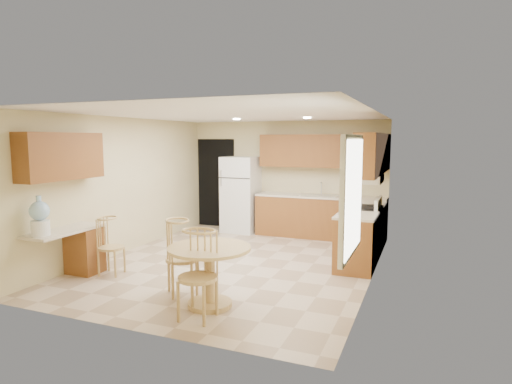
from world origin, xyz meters
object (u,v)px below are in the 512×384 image
at_px(dining_table, 210,267).
at_px(water_crock, 40,218).
at_px(stove, 361,232).
at_px(chair_table_b, 193,269).
at_px(refrigerator, 241,194).
at_px(chair_table_a, 178,251).
at_px(chair_desk, 107,241).

height_order(dining_table, water_crock, water_crock).
relative_size(stove, chair_table_b, 1.04).
bearing_deg(water_crock, dining_table, 7.16).
height_order(refrigerator, chair_table_b, refrigerator).
xyz_separation_m(stove, water_crock, (-3.92, -3.30, 0.55)).
relative_size(refrigerator, chair_table_a, 1.67).
distance_m(refrigerator, dining_table, 4.46).
bearing_deg(stove, water_crock, -139.94).
relative_size(chair_table_a, water_crock, 1.83).
distance_m(chair_table_a, water_crock, 2.02).
height_order(chair_table_a, chair_table_b, chair_table_b).
bearing_deg(refrigerator, chair_desk, -99.15).
bearing_deg(chair_desk, water_crock, -39.18).
xyz_separation_m(chair_table_a, water_crock, (-1.93, -0.46, 0.40)).
relative_size(refrigerator, chair_desk, 1.91).
bearing_deg(water_crock, chair_table_b, -4.07).
height_order(chair_desk, water_crock, water_crock).
distance_m(stove, chair_table_b, 3.75).
bearing_deg(water_crock, refrigerator, 76.92).
relative_size(refrigerator, chair_table_b, 1.63).
distance_m(dining_table, chair_table_b, 0.51).
xyz_separation_m(refrigerator, chair_desk, (-0.60, -3.72, -0.31)).
xyz_separation_m(refrigerator, dining_table, (1.43, -4.21, -0.35)).
xyz_separation_m(chair_table_b, water_crock, (-2.53, 0.18, 0.39)).
bearing_deg(refrigerator, chair_table_a, -77.77).
xyz_separation_m(dining_table, water_crock, (-2.48, -0.31, 0.52)).
bearing_deg(chair_desk, chair_table_a, 67.55).
bearing_deg(chair_table_b, dining_table, -85.45).
height_order(refrigerator, dining_table, refrigerator).
height_order(refrigerator, water_crock, refrigerator).
bearing_deg(chair_table_b, refrigerator, -73.79).
bearing_deg(dining_table, stove, 64.18).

